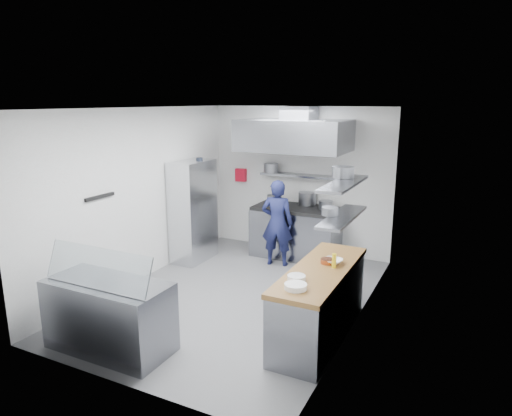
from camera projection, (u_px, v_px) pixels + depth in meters
The scene contains 35 objects.
floor at pixel (239, 296), 6.95m from camera, with size 5.00×5.00×0.00m, color #5C5C5F.
ceiling at pixel (237, 108), 6.31m from camera, with size 5.00×5.00×0.00m, color silver.
wall_back at pixel (299, 180), 8.81m from camera, with size 3.60×0.02×2.80m, color white.
wall_front at pixel (116, 259), 4.45m from camera, with size 3.60×0.02×2.80m, color white.
wall_left at pixel (140, 195), 7.40m from camera, with size 5.00×0.02×2.80m, color white.
wall_right at pixel (361, 221), 5.85m from camera, with size 5.00×0.02×2.80m, color white.
gas_range at pixel (296, 233), 8.64m from camera, with size 1.60×0.80×0.90m, color gray.
cooktop at pixel (296, 209), 8.53m from camera, with size 1.57×0.78×0.06m, color black.
stock_pot_left at pixel (274, 200), 8.63m from camera, with size 0.28×0.28×0.20m, color slate.
stock_pot_mid at pixel (307, 198), 8.70m from camera, with size 0.34×0.34×0.24m, color slate.
stock_pot_right at pixel (326, 205), 8.33m from camera, with size 0.25×0.25×0.16m, color slate.
over_range_shelf at pixel (301, 176), 8.60m from camera, with size 1.60×0.30×0.04m, color gray.
shelf_pot_a at pixel (271, 168), 8.79m from camera, with size 0.28×0.28×0.18m, color slate.
extractor_hood at pixel (294, 135), 8.06m from camera, with size 1.90×1.15×0.55m, color gray.
hood_duct at pixel (299, 113), 8.17m from camera, with size 0.55×0.55×0.24m, color slate.
red_firebox at pixel (241, 175), 9.29m from camera, with size 0.22×0.10×0.26m, color red.
chef at pixel (277, 223), 8.11m from camera, with size 0.57×0.37×1.56m, color #171B45.
wire_rack at pixel (193, 211), 8.35m from camera, with size 0.50×0.90×1.85m, color silver.
rack_bin_a at pixel (191, 219), 8.31m from camera, with size 0.16×0.19×0.17m, color white.
rack_bin_b at pixel (198, 189), 8.42m from camera, with size 0.13×0.16×0.14m, color yellow.
rack_jar at pixel (199, 163), 8.28m from camera, with size 0.12×0.12×0.18m, color black.
knife_strip at pixel (100, 197), 6.57m from camera, with size 0.04×0.55×0.05m, color black.
prep_counter_base at pixel (320, 304), 5.70m from camera, with size 0.62×2.00×0.84m, color gray.
prep_counter_top at pixel (321, 271), 5.59m from camera, with size 0.65×2.04×0.06m, color brown.
plate_stack_a at pixel (296, 286), 4.97m from camera, with size 0.25×0.25×0.06m, color white.
plate_stack_b at pixel (296, 278), 5.21m from camera, with size 0.21×0.21×0.06m, color white.
copper_pan at pixel (327, 261), 5.75m from camera, with size 0.17×0.17×0.06m, color #B25932.
squeeze_bottle at pixel (334, 261), 5.58m from camera, with size 0.05×0.05×0.18m, color yellow.
mixing_bowl at pixel (333, 261), 5.75m from camera, with size 0.24×0.24×0.06m, color white.
wall_shelf_lower at pixel (343, 217), 5.64m from camera, with size 0.30×1.30×0.04m, color gray.
wall_shelf_upper at pixel (344, 184), 5.54m from camera, with size 0.30×1.30×0.04m, color gray.
shelf_pot_c at pixel (330, 211), 5.64m from camera, with size 0.21×0.21×0.10m, color slate.
shelf_pot_d at pixel (343, 172), 5.83m from camera, with size 0.28×0.28×0.14m, color slate.
display_case at pixel (109, 316), 5.39m from camera, with size 1.50×0.70×0.85m, color gray.
display_glass at pixel (98, 268), 5.14m from camera, with size 1.47×0.02×0.45m, color silver.
Camera 1 is at (3.09, -5.67, 2.91)m, focal length 32.00 mm.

